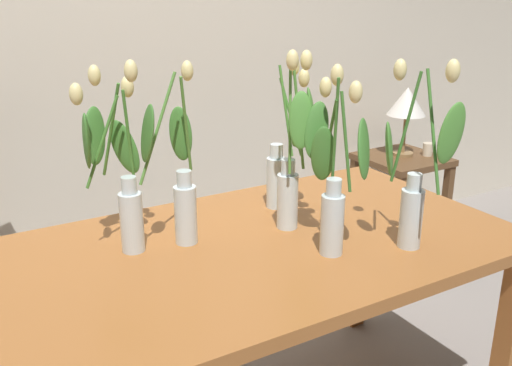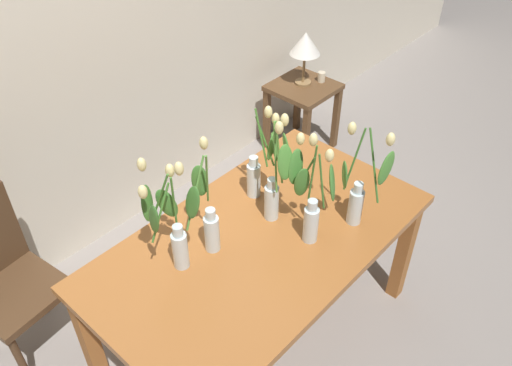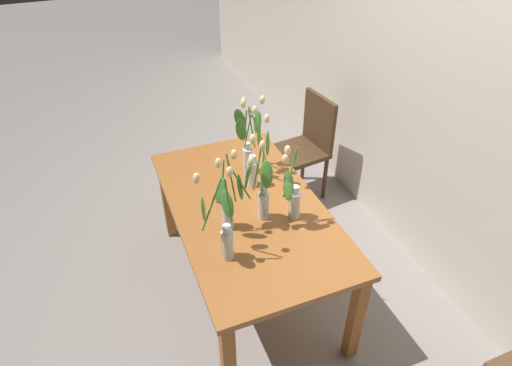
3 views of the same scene
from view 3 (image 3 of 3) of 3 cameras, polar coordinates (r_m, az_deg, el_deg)
The scene contains 10 objects.
ground_plane at distance 3.27m, azimuth -1.03°, elevation -13.02°, with size 18.00×18.00×0.00m, color gray.
room_wall_rear at distance 3.07m, azimuth 22.77°, elevation 11.97°, with size 9.00×0.10×2.70m, color beige.
dining_table at distance 2.81m, azimuth -1.17°, elevation -4.40°, with size 1.60×0.90×0.74m.
tulip_vase_0 at distance 2.96m, azimuth -0.83°, elevation 5.18°, with size 0.21×0.21×0.53m.
tulip_vase_1 at distance 2.30m, azimuth -4.24°, elevation -6.15°, with size 0.17×0.21×0.57m.
tulip_vase_2 at distance 2.83m, azimuth -0.38°, elevation 3.06°, with size 0.23×0.20×0.56m.
tulip_vase_3 at distance 2.47m, azimuth -3.27°, elevation -2.25°, with size 0.14×0.24×0.54m.
tulip_vase_4 at distance 2.55m, azimuth 4.76°, elevation -1.72°, with size 0.15×0.15×0.53m.
tulip_vase_5 at distance 2.53m, azimuth 0.76°, elevation -1.23°, with size 0.17×0.15×0.57m.
dining_chair at distance 3.82m, azimuth 6.75°, elevation 5.30°, with size 0.45×0.45×0.93m.
Camera 3 is at (1.99, -0.73, 2.49)m, focal length 30.76 mm.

